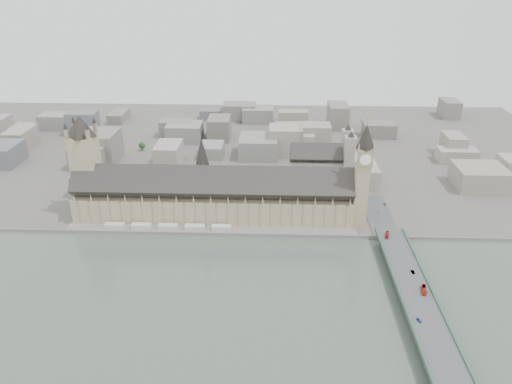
{
  "coord_description": "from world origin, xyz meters",
  "views": [
    {
      "loc": [
        57.76,
        -411.49,
        226.4
      ],
      "look_at": [
        40.58,
        32.61,
        22.65
      ],
      "focal_mm": 35.0,
      "sensor_mm": 36.0,
      "label": 1
    }
  ],
  "objects_px": {
    "elizabeth_tower": "(363,169)",
    "westminster_bridge": "(408,280)",
    "victoria_tower": "(86,161)",
    "red_bus_south": "(424,290)",
    "palace_of_westminster": "(213,197)",
    "car_silver": "(413,272)",
    "car_approach": "(385,204)",
    "car_blue": "(419,320)",
    "westminster_abbey": "(323,167)",
    "red_bus_north": "(387,235)"
  },
  "relations": [
    {
      "from": "elizabeth_tower",
      "to": "car_approach",
      "type": "xyz_separation_m",
      "value": [
        29.48,
        26.29,
        -47.13
      ]
    },
    {
      "from": "victoria_tower",
      "to": "car_silver",
      "type": "height_order",
      "value": "victoria_tower"
    },
    {
      "from": "westminster_bridge",
      "to": "red_bus_south",
      "type": "height_order",
      "value": "red_bus_south"
    },
    {
      "from": "elizabeth_tower",
      "to": "westminster_abbey",
      "type": "xyz_separation_m",
      "value": [
        -27.08,
        87.0,
        -33.01
      ]
    },
    {
      "from": "red_bus_north",
      "to": "car_approach",
      "type": "bearing_deg",
      "value": 95.08
    },
    {
      "from": "car_blue",
      "to": "car_silver",
      "type": "height_order",
      "value": "car_silver"
    },
    {
      "from": "car_silver",
      "to": "red_bus_south",
      "type": "bearing_deg",
      "value": -97.79
    },
    {
      "from": "westminster_abbey",
      "to": "westminster_bridge",
      "type": "bearing_deg",
      "value": -74.36
    },
    {
      "from": "red_bus_north",
      "to": "red_bus_south",
      "type": "relative_size",
      "value": 0.91
    },
    {
      "from": "palace_of_westminster",
      "to": "car_approach",
      "type": "distance_m",
      "value": 168.53
    },
    {
      "from": "elizabeth_tower",
      "to": "red_bus_north",
      "type": "relative_size",
      "value": 10.18
    },
    {
      "from": "palace_of_westminster",
      "to": "car_silver",
      "type": "distance_m",
      "value": 196.26
    },
    {
      "from": "palace_of_westminster",
      "to": "red_bus_south",
      "type": "distance_m",
      "value": 211.65
    },
    {
      "from": "westminster_bridge",
      "to": "red_bus_north",
      "type": "xyz_separation_m",
      "value": [
        -4.66,
        58.9,
        6.6
      ]
    },
    {
      "from": "palace_of_westminster",
      "to": "car_approach",
      "type": "relative_size",
      "value": 54.48
    },
    {
      "from": "victoria_tower",
      "to": "westminster_bridge",
      "type": "relative_size",
      "value": 0.31
    },
    {
      "from": "car_blue",
      "to": "car_silver",
      "type": "xyz_separation_m",
      "value": [
        9.96,
        57.62,
        0.0
      ]
    },
    {
      "from": "car_silver",
      "to": "car_approach",
      "type": "relative_size",
      "value": 0.92
    },
    {
      "from": "palace_of_westminster",
      "to": "westminster_abbey",
      "type": "distance_m",
      "value": 134.09
    },
    {
      "from": "car_blue",
      "to": "palace_of_westminster",
      "type": "bearing_deg",
      "value": 113.62
    },
    {
      "from": "victoria_tower",
      "to": "red_bus_north",
      "type": "relative_size",
      "value": 9.47
    },
    {
      "from": "westminster_bridge",
      "to": "car_silver",
      "type": "xyz_separation_m",
      "value": [
        3.84,
        2.91,
        5.86
      ]
    },
    {
      "from": "victoria_tower",
      "to": "westminster_bridge",
      "type": "bearing_deg",
      "value": -21.78
    },
    {
      "from": "victoria_tower",
      "to": "westminster_abbey",
      "type": "relative_size",
      "value": 1.47
    },
    {
      "from": "westminster_bridge",
      "to": "car_blue",
      "type": "bearing_deg",
      "value": -96.39
    },
    {
      "from": "westminster_abbey",
      "to": "red_bus_north",
      "type": "bearing_deg",
      "value": -69.42
    },
    {
      "from": "westminster_bridge",
      "to": "red_bus_south",
      "type": "distance_m",
      "value": 23.14
    },
    {
      "from": "car_approach",
      "to": "westminster_abbey",
      "type": "bearing_deg",
      "value": 125.75
    },
    {
      "from": "elizabeth_tower",
      "to": "car_blue",
      "type": "height_order",
      "value": "elizabeth_tower"
    },
    {
      "from": "elizabeth_tower",
      "to": "westminster_bridge",
      "type": "bearing_deg",
      "value": -75.89
    },
    {
      "from": "elizabeth_tower",
      "to": "car_silver",
      "type": "height_order",
      "value": "elizabeth_tower"
    },
    {
      "from": "red_bus_south",
      "to": "car_silver",
      "type": "distance_m",
      "value": 24.37
    },
    {
      "from": "westminster_bridge",
      "to": "car_approach",
      "type": "height_order",
      "value": "car_approach"
    },
    {
      "from": "palace_of_westminster",
      "to": "car_blue",
      "type": "relative_size",
      "value": 61.64
    },
    {
      "from": "westminster_bridge",
      "to": "car_silver",
      "type": "height_order",
      "value": "car_silver"
    },
    {
      "from": "westminster_abbey",
      "to": "red_bus_north",
      "type": "xyz_separation_m",
      "value": [
        46.42,
        -123.6,
        -13.36
      ]
    },
    {
      "from": "victoria_tower",
      "to": "car_approach",
      "type": "relative_size",
      "value": 20.56
    },
    {
      "from": "elizabeth_tower",
      "to": "red_bus_south",
      "type": "height_order",
      "value": "elizabeth_tower"
    },
    {
      "from": "palace_of_westminster",
      "to": "car_blue",
      "type": "xyz_separation_m",
      "value": [
        155.87,
        -161.91,
        -11.72
      ]
    },
    {
      "from": "elizabeth_tower",
      "to": "car_approach",
      "type": "relative_size",
      "value": 22.1
    },
    {
      "from": "red_bus_north",
      "to": "car_silver",
      "type": "xyz_separation_m",
      "value": [
        8.5,
        -55.99,
        -0.74
      ]
    },
    {
      "from": "elizabeth_tower",
      "to": "car_silver",
      "type": "distance_m",
      "value": 107.55
    },
    {
      "from": "victoria_tower",
      "to": "westminster_bridge",
      "type": "distance_m",
      "value": 309.91
    },
    {
      "from": "car_blue",
      "to": "elizabeth_tower",
      "type": "bearing_deg",
      "value": 76.5
    },
    {
      "from": "car_silver",
      "to": "palace_of_westminster",
      "type": "bearing_deg",
      "value": 135.47
    },
    {
      "from": "red_bus_north",
      "to": "car_blue",
      "type": "relative_size",
      "value": 2.46
    },
    {
      "from": "westminster_bridge",
      "to": "car_silver",
      "type": "bearing_deg",
      "value": 37.14
    },
    {
      "from": "elizabeth_tower",
      "to": "westminster_abbey",
      "type": "distance_m",
      "value": 96.91
    },
    {
      "from": "elizabeth_tower",
      "to": "westminster_bridge",
      "type": "relative_size",
      "value": 0.33
    },
    {
      "from": "westminster_bridge",
      "to": "red_bus_north",
      "type": "bearing_deg",
      "value": 94.52
    }
  ]
}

